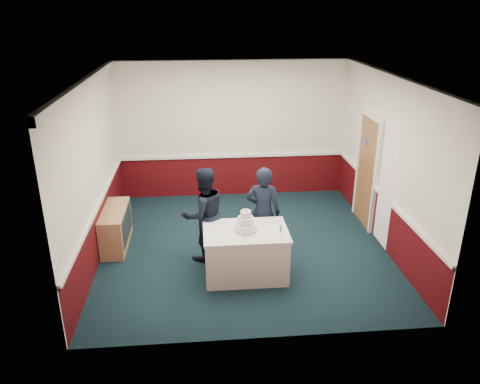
{
  "coord_description": "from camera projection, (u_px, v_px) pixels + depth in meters",
  "views": [
    {
      "loc": [
        -0.74,
        -7.42,
        4.09
      ],
      "look_at": [
        -0.08,
        -0.1,
        1.1
      ],
      "focal_mm": 35.0,
      "sensor_mm": 36.0,
      "label": 1
    }
  ],
  "objects": [
    {
      "name": "champagne_flute",
      "position": [
        281.0,
        229.0,
        7.02
      ],
      "size": [
        0.05,
        0.05,
        0.21
      ],
      "color": "silver",
      "rests_on": "cake_table"
    },
    {
      "name": "sideboard",
      "position": [
        116.0,
        228.0,
        8.36
      ],
      "size": [
        0.41,
        1.2,
        0.7
      ],
      "color": "#B07E55",
      "rests_on": "ground"
    },
    {
      "name": "person_man",
      "position": [
        204.0,
        214.0,
        7.77
      ],
      "size": [
        0.98,
        0.89,
        1.63
      ],
      "primitive_type": "imported",
      "rotation": [
        0.0,
        0.0,
        3.56
      ],
      "color": "black",
      "rests_on": "ground"
    },
    {
      "name": "room_shell",
      "position": [
        245.0,
        131.0,
        8.28
      ],
      "size": [
        5.0,
        5.0,
        3.0
      ],
      "color": "white",
      "rests_on": "ground"
    },
    {
      "name": "person_woman",
      "position": [
        263.0,
        212.0,
        7.88
      ],
      "size": [
        0.67,
        0.53,
        1.61
      ],
      "primitive_type": "imported",
      "rotation": [
        0.0,
        0.0,
        2.88
      ],
      "color": "black",
      "rests_on": "ground"
    },
    {
      "name": "ground",
      "position": [
        244.0,
        246.0,
        8.45
      ],
      "size": [
        5.0,
        5.0,
        0.0
      ],
      "primitive_type": "plane",
      "color": "black",
      "rests_on": "ground"
    },
    {
      "name": "cake_table",
      "position": [
        246.0,
        252.0,
        7.43
      ],
      "size": [
        1.32,
        0.92,
        0.79
      ],
      "color": "white",
      "rests_on": "ground"
    },
    {
      "name": "cake_knife",
      "position": [
        245.0,
        236.0,
        7.1
      ],
      "size": [
        0.07,
        0.22,
        0.0
      ],
      "primitive_type": "cube",
      "rotation": [
        0.0,
        0.0,
        -0.24
      ],
      "color": "silver",
      "rests_on": "cake_table"
    },
    {
      "name": "wedding_cake",
      "position": [
        246.0,
        224.0,
        7.24
      ],
      "size": [
        0.35,
        0.35,
        0.36
      ],
      "color": "white",
      "rests_on": "cake_table"
    }
  ]
}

